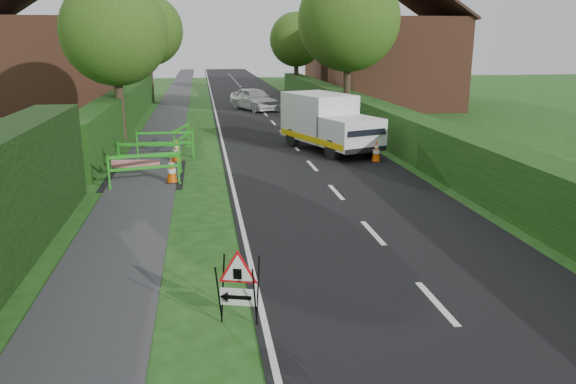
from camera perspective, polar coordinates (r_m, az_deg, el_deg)
ground at (r=8.13m, az=0.77°, el=-15.61°), size 120.00×120.00×0.00m
road_surface at (r=42.25m, az=-3.78°, el=9.46°), size 6.00×90.00×0.02m
footpath at (r=42.13m, az=-11.35°, el=9.19°), size 2.00×90.00×0.02m
hedge_west_far at (r=29.44m, az=-16.24°, el=6.42°), size 1.00×24.00×1.80m
hedge_east at (r=24.49m, az=9.67°, el=5.15°), size 1.20×50.00×1.50m
house_west at (r=37.95m, az=-22.73°, el=12.09°), size 7.50×7.40×7.88m
house_east_a at (r=36.97m, az=10.75°, el=12.93°), size 7.50×7.40×7.88m
house_east_b at (r=50.64m, az=6.51°, el=13.61°), size 7.50×7.40×7.88m
tree_nw at (r=25.13m, az=-17.22°, el=15.23°), size 4.40×4.40×6.70m
tree_ne at (r=29.88m, az=6.20°, el=17.00°), size 5.20×5.20×7.79m
tree_fw at (r=41.04m, az=-14.08°, el=15.64°), size 4.80×4.80×7.24m
tree_fe at (r=45.52m, az=0.85°, el=15.21°), size 4.20×4.20×6.33m
triangle_sign at (r=8.46m, az=-5.32°, el=-9.05°), size 0.85×0.85×1.01m
works_van at (r=21.85m, az=4.03°, el=7.17°), size 3.31×5.04×2.15m
traffic_cone_0 at (r=20.05m, az=8.96°, el=4.13°), size 0.38×0.38×0.79m
traffic_cone_1 at (r=22.26m, az=7.18°, el=5.28°), size 0.38×0.38×0.79m
traffic_cone_2 at (r=24.07m, az=6.69°, el=6.04°), size 0.38×0.38×0.79m
traffic_cone_3 at (r=17.21m, az=-11.75°, el=2.18°), size 0.38×0.38×0.79m
traffic_cone_4 at (r=20.23m, az=-11.24°, el=4.12°), size 0.38×0.38×0.79m
ped_barrier_0 at (r=16.96m, az=-14.42°, el=2.65°), size 2.09×0.80×1.00m
ped_barrier_1 at (r=18.69m, az=-13.92°, el=3.82°), size 2.09×0.72×1.00m
ped_barrier_2 at (r=20.98m, az=-12.37°, el=5.11°), size 2.07×0.42×1.00m
ped_barrier_3 at (r=22.02m, az=-10.74°, el=5.66°), size 0.85×2.08×1.00m
redwhite_plank at (r=18.20m, az=-15.13°, el=1.40°), size 1.49×0.26×0.25m
hatchback_car at (r=35.03m, az=-3.45°, el=9.42°), size 3.13×4.35×1.38m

